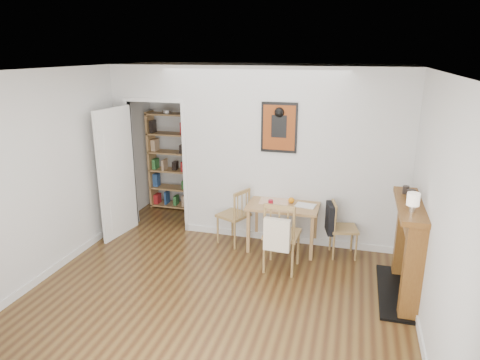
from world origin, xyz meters
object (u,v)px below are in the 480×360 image
(dining_table, at_px, (283,210))
(ceramic_jar_b, at_px, (406,190))
(chair_left, at_px, (233,216))
(mantel_lamp, at_px, (413,200))
(bookshelf, at_px, (170,161))
(red_glass, at_px, (271,203))
(ceramic_jar_a, at_px, (411,195))
(chair_right, at_px, (343,228))
(chair_front, at_px, (282,235))
(orange_fruit, at_px, (291,200))
(notebook, at_px, (305,206))
(fireplace, at_px, (409,247))

(dining_table, relative_size, ceramic_jar_b, 10.55)
(chair_left, xyz_separation_m, mantel_lamp, (2.31, -1.15, 0.86))
(chair_left, relative_size, bookshelf, 0.49)
(red_glass, xyz_separation_m, ceramic_jar_a, (1.75, -0.61, 0.48))
(dining_table, xyz_separation_m, bookshelf, (-2.30, 1.19, 0.27))
(ceramic_jar_b, bearing_deg, chair_right, 143.65)
(chair_front, height_order, orange_fruit, chair_front)
(dining_table, bearing_deg, chair_left, 180.00)
(notebook, xyz_separation_m, mantel_lamp, (1.25, -1.16, 0.60))
(notebook, height_order, ceramic_jar_a, ceramic_jar_a)
(mantel_lamp, xyz_separation_m, ceramic_jar_a, (0.03, 0.42, -0.07))
(dining_table, bearing_deg, fireplace, -27.62)
(bookshelf, distance_m, ceramic_jar_a, 4.35)
(mantel_lamp, relative_size, ceramic_jar_a, 1.81)
(fireplace, relative_size, ceramic_jar_a, 10.76)
(chair_front, relative_size, ceramic_jar_a, 8.35)
(dining_table, bearing_deg, red_glass, -143.48)
(chair_front, relative_size, bookshelf, 0.55)
(fireplace, xyz_separation_m, ceramic_jar_a, (-0.04, 0.12, 0.60))
(fireplace, distance_m, orange_fruit, 1.79)
(chair_front, distance_m, fireplace, 1.56)
(chair_right, distance_m, fireplace, 1.17)
(chair_right, relative_size, ceramic_jar_b, 8.33)
(fireplace, bearing_deg, red_glass, 157.81)
(fireplace, bearing_deg, mantel_lamp, -101.81)
(chair_left, bearing_deg, fireplace, -19.70)
(dining_table, height_order, chair_right, chair_right)
(notebook, relative_size, ceramic_jar_b, 2.87)
(fireplace, bearing_deg, notebook, 146.64)
(notebook, bearing_deg, bookshelf, 155.76)
(bookshelf, bearing_deg, red_glass, -31.52)
(chair_left, bearing_deg, mantel_lamp, -26.41)
(chair_right, bearing_deg, notebook, 178.21)
(red_glass, relative_size, ceramic_jar_b, 0.95)
(notebook, bearing_deg, red_glass, -164.37)
(dining_table, height_order, fireplace, fireplace)
(fireplace, height_order, red_glass, fireplace)
(fireplace, height_order, mantel_lamp, mantel_lamp)
(chair_left, distance_m, orange_fruit, 0.90)
(chair_right, relative_size, bookshelf, 0.45)
(chair_right, relative_size, orange_fruit, 9.18)
(mantel_lamp, bearing_deg, ceramic_jar_a, 86.44)
(ceramic_jar_a, bearing_deg, chair_left, 162.65)
(red_glass, height_order, ceramic_jar_b, ceramic_jar_b)
(dining_table, xyz_separation_m, fireplace, (1.62, -0.85, 0.01))
(fireplace, relative_size, orange_fruit, 14.40)
(fireplace, bearing_deg, chair_right, 132.58)
(notebook, relative_size, mantel_lamp, 1.30)
(mantel_lamp, bearing_deg, notebook, 137.07)
(orange_fruit, height_order, ceramic_jar_a, ceramic_jar_a)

